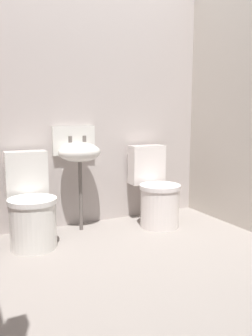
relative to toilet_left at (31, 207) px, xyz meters
name	(u,v)px	position (x,y,z in m)	size (l,w,h in m)	color
ground_plane	(146,277)	(0.61, -0.90, -0.36)	(3.02, 2.90, 0.08)	gray
wall_back	(81,100)	(0.61, 0.40, 0.92)	(3.02, 0.10, 2.48)	#BCB0AB
toilet_left	(31,207)	(0.00, 0.00, 0.00)	(0.42, 0.61, 0.78)	white
toilet_right	(156,193)	(1.24, 0.00, 0.00)	(0.42, 0.61, 0.78)	white
sink	(79,152)	(0.50, 0.19, 0.43)	(0.42, 0.35, 0.99)	#675E59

